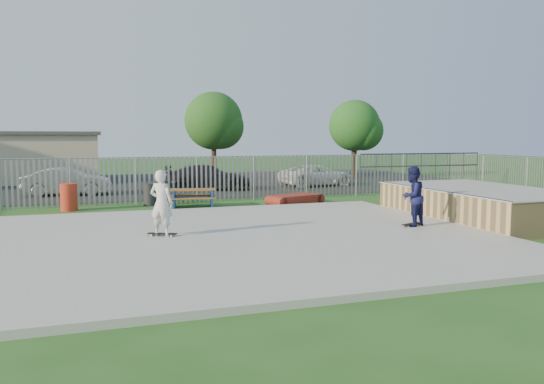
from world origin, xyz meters
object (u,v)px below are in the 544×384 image
object	(u,v)px
car_dark	(208,177)
tree_mid	(213,121)
trash_bin_grey	(150,195)
funbox	(295,200)
picnic_table	(193,198)
skater_white	(161,203)
car_silver	(68,182)
car_white	(317,175)
tree_right	(354,126)
trash_bin_red	(69,197)
skater_navy	(412,196)

from	to	relation	value
car_dark	tree_mid	xyz separation A→B (m)	(1.65, 6.04, 3.21)
trash_bin_grey	funbox	bearing A→B (deg)	-15.00
picnic_table	car_dark	distance (m)	7.11
trash_bin_grey	skater_white	distance (m)	7.97
picnic_table	car_dark	size ratio (longest dim) A/B	0.44
funbox	car_silver	size ratio (longest dim) A/B	0.56
funbox	car_white	bearing A→B (deg)	41.66
car_silver	car_dark	xyz separation A→B (m)	(7.06, 0.44, -0.00)
tree_right	skater_white	bearing A→B (deg)	-129.80
car_silver	tree_mid	distance (m)	11.32
car_white	skater_white	size ratio (longest dim) A/B	2.46
picnic_table	trash_bin_grey	distance (m)	1.98
trash_bin_red	car_silver	bearing A→B (deg)	92.81
trash_bin_grey	car_silver	world-z (taller)	car_silver
funbox	car_silver	distance (m)	11.52
car_white	skater_navy	bearing A→B (deg)	158.88
tree_right	picnic_table	bearing A→B (deg)	-138.66
picnic_table	trash_bin_red	distance (m)	4.78
trash_bin_red	tree_mid	world-z (taller)	tree_mid
car_silver	skater_white	distance (m)	13.44
car_silver	skater_white	world-z (taller)	skater_white
picnic_table	skater_white	world-z (taller)	skater_white
tree_mid	skater_navy	distance (m)	20.60
skater_navy	funbox	bearing A→B (deg)	-106.02
funbox	trash_bin_grey	xyz separation A→B (m)	(-5.88, 1.57, 0.26)
tree_right	skater_navy	world-z (taller)	tree_right
car_dark	tree_mid	size ratio (longest dim) A/B	0.80
picnic_table	funbox	distance (m)	4.32
picnic_table	funbox	bearing A→B (deg)	4.97
car_silver	car_white	bearing A→B (deg)	-81.83
car_white	tree_right	distance (m)	7.28
car_dark	trash_bin_grey	bearing A→B (deg)	159.31
funbox	tree_mid	size ratio (longest dim) A/B	0.40
funbox	tree_right	distance (m)	15.48
picnic_table	trash_bin_grey	size ratio (longest dim) A/B	2.18
tree_right	skater_navy	bearing A→B (deg)	-112.52
funbox	tree_right	bearing A→B (deg)	34.47
trash_bin_grey	car_dark	distance (m)	6.68
car_dark	skater_navy	distance (m)	14.68
tree_mid	skater_white	distance (m)	20.60
tree_mid	skater_white	bearing A→B (deg)	-106.36
trash_bin_red	trash_bin_grey	size ratio (longest dim) A/B	1.14
car_white	tree_mid	distance (m)	8.18
car_dark	tree_right	size ratio (longest dim) A/B	0.86
funbox	skater_navy	xyz separation A→B (m)	(1.06, -7.11, 0.85)
funbox	trash_bin_red	distance (m)	9.09
car_white	car_silver	bearing A→B (deg)	84.36
car_white	skater_white	bearing A→B (deg)	133.77
trash_bin_grey	tree_mid	distance (m)	13.24
picnic_table	tree_right	bearing A→B (deg)	51.35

